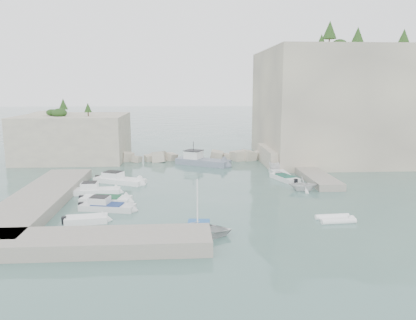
{
  "coord_description": "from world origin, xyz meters",
  "views": [
    {
      "loc": [
        -3.04,
        -40.14,
        11.41
      ],
      "look_at": [
        0.0,
        6.0,
        3.0
      ],
      "focal_mm": 35.0,
      "sensor_mm": 36.0,
      "label": 1
    }
  ],
  "objects": [
    {
      "name": "ground",
      "position": [
        0.0,
        0.0,
        0.0
      ],
      "size": [
        400.0,
        400.0,
        0.0
      ],
      "primitive_type": "plane",
      "color": "#4A6F68",
      "rests_on": "ground"
    },
    {
      "name": "cliff_east",
      "position": [
        23.0,
        23.0,
        8.5
      ],
      "size": [
        26.0,
        22.0,
        17.0
      ],
      "primitive_type": "cube",
      "color": "beige",
      "rests_on": "ground"
    },
    {
      "name": "cliff_terrace",
      "position": [
        13.0,
        18.0,
        1.25
      ],
      "size": [
        8.0,
        10.0,
        2.5
      ],
      "primitive_type": "cube",
      "color": "beige",
      "rests_on": "ground"
    },
    {
      "name": "outcrop_west",
      "position": [
        -20.0,
        25.0,
        3.5
      ],
      "size": [
        16.0,
        14.0,
        7.0
      ],
      "primitive_type": "cube",
      "color": "beige",
      "rests_on": "ground"
    },
    {
      "name": "quay_west",
      "position": [
        -17.0,
        -1.0,
        0.55
      ],
      "size": [
        5.0,
        24.0,
        1.1
      ],
      "primitive_type": "cube",
      "color": "#9E9689",
      "rests_on": "ground"
    },
    {
      "name": "quay_south",
      "position": [
        -10.0,
        -12.5,
        0.55
      ],
      "size": [
        18.0,
        4.0,
        1.1
      ],
      "primitive_type": "cube",
      "color": "#9E9689",
      "rests_on": "ground"
    },
    {
      "name": "ledge_east",
      "position": [
        13.5,
        10.0,
        0.4
      ],
      "size": [
        3.0,
        16.0,
        0.8
      ],
      "primitive_type": "cube",
      "color": "#9E9689",
      "rests_on": "ground"
    },
    {
      "name": "breakwater",
      "position": [
        -1.0,
        22.0,
        0.7
      ],
      "size": [
        28.0,
        3.0,
        1.4
      ],
      "primitive_type": "cube",
      "color": "beige",
      "rests_on": "ground"
    },
    {
      "name": "motorboat_a",
      "position": [
        -10.51,
        7.91,
        0.0
      ],
      "size": [
        7.14,
        4.9,
        1.4
      ],
      "primitive_type": null,
      "rotation": [
        0.0,
        0.0,
        -0.45
      ],
      "color": "white",
      "rests_on": "ground"
    },
    {
      "name": "motorboat_b",
      "position": [
        -12.25,
        2.97,
        0.0
      ],
      "size": [
        5.44,
        1.93,
        1.4
      ],
      "primitive_type": null,
      "rotation": [
        0.0,
        0.0,
        0.03
      ],
      "color": "white",
      "rests_on": "ground"
    },
    {
      "name": "motorboat_c",
      "position": [
        -10.64,
        -0.49,
        0.0
      ],
      "size": [
        5.64,
        2.78,
        0.7
      ],
      "primitive_type": null,
      "rotation": [
        0.0,
        0.0,
        -0.16
      ],
      "color": "white",
      "rests_on": "ground"
    },
    {
      "name": "motorboat_d",
      "position": [
        -10.02,
        -3.12,
        0.0
      ],
      "size": [
        5.84,
        2.83,
        1.4
      ],
      "primitive_type": null,
      "rotation": [
        0.0,
        0.0,
        -0.21
      ],
      "color": "silver",
      "rests_on": "ground"
    },
    {
      "name": "motorboat_e",
      "position": [
        -11.2,
        -6.57,
        0.0
      ],
      "size": [
        4.01,
        2.1,
        0.7
      ],
      "primitive_type": null,
      "rotation": [
        0.0,
        0.0,
        0.14
      ],
      "color": "white",
      "rests_on": "ground"
    },
    {
      "name": "rowboat",
      "position": [
        -1.89,
        -10.24,
        0.0
      ],
      "size": [
        5.73,
        4.35,
        1.11
      ],
      "primitive_type": "imported",
      "rotation": [
        0.0,
        0.0,
        1.47
      ],
      "color": "silver",
      "rests_on": "ground"
    },
    {
      "name": "inflatable_dinghy",
      "position": [
        10.1,
        -7.55,
        0.0
      ],
      "size": [
        3.45,
        1.85,
        0.44
      ],
      "primitive_type": null,
      "rotation": [
        0.0,
        0.0,
        0.07
      ],
      "color": "white",
      "rests_on": "ground"
    },
    {
      "name": "tender_east_a",
      "position": [
        10.41,
        2.8,
        0.0
      ],
      "size": [
        3.51,
        3.11,
        1.71
      ],
      "primitive_type": "imported",
      "rotation": [
        0.0,
        0.0,
        1.47
      ],
      "color": "white",
      "rests_on": "ground"
    },
    {
      "name": "tender_east_b",
      "position": [
        9.63,
        7.9,
        0.0
      ],
      "size": [
        3.16,
        5.14,
        0.7
      ],
      "primitive_type": null,
      "rotation": [
        0.0,
        0.0,
        1.91
      ],
      "color": "silver",
      "rests_on": "ground"
    },
    {
      "name": "tender_east_c",
      "position": [
        9.64,
        10.51,
        0.0
      ],
      "size": [
        1.85,
        5.44,
        0.7
      ],
      "primitive_type": null,
      "rotation": [
        0.0,
        0.0,
        1.59
      ],
      "color": "silver",
      "rests_on": "ground"
    },
    {
      "name": "tender_east_d",
      "position": [
        10.73,
        13.11,
        0.0
      ],
      "size": [
        4.92,
        3.19,
        1.78
      ],
      "primitive_type": "imported",
      "rotation": [
        0.0,
        0.0,
        1.92
      ],
      "color": "silver",
      "rests_on": "ground"
    },
    {
      "name": "work_boat",
      "position": [
        0.09,
        18.54,
        0.0
      ],
      "size": [
        8.94,
        6.73,
        2.2
      ],
      "primitive_type": null,
      "rotation": [
        0.0,
        0.0,
        -0.53
      ],
      "color": "slate",
      "rests_on": "ground"
    },
    {
      "name": "rowboat_mast",
      "position": [
        -1.89,
        -10.24,
        2.66
      ],
      "size": [
        0.1,
        0.1,
        4.2
      ],
      "primitive_type": "cylinder",
      "color": "white",
      "rests_on": "rowboat"
    },
    {
      "name": "vegetation",
      "position": [
        17.83,
        24.4,
        17.93
      ],
      "size": [
        53.48,
        13.88,
        13.4
      ],
      "color": "#1E4219",
      "rests_on": "ground"
    }
  ]
}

